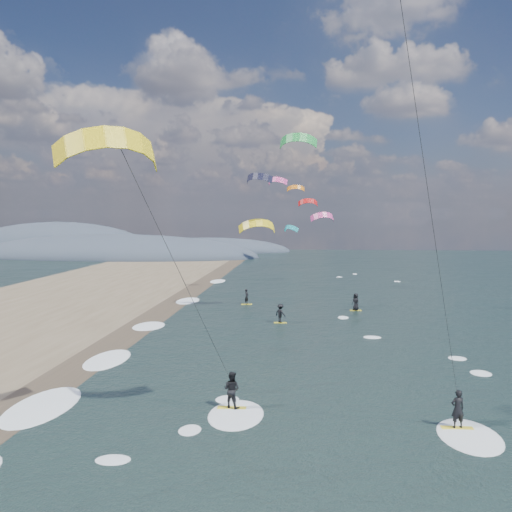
{
  "coord_description": "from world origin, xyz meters",
  "views": [
    {
      "loc": [
        1.84,
        -20.17,
        9.39
      ],
      "look_at": [
        -1.0,
        12.0,
        7.0
      ],
      "focal_mm": 40.0,
      "sensor_mm": 36.0,
      "label": 1
    }
  ],
  "objects": [
    {
      "name": "far_kitesurfers",
      "position": [
        1.37,
        32.38,
        0.84
      ],
      "size": [
        12.06,
        10.63,
        1.7
      ],
      "color": "yellow",
      "rests_on": "ground"
    },
    {
      "name": "coastal_hills",
      "position": [
        -44.84,
        107.86,
        0.0
      ],
      "size": [
        80.0,
        41.0,
        15.0
      ],
      "color": "#3D4756",
      "rests_on": "ground"
    },
    {
      "name": "ground",
      "position": [
        0.0,
        0.0,
        0.0
      ],
      "size": [
        260.0,
        260.0,
        0.0
      ],
      "primitive_type": "plane",
      "color": "black",
      "rests_on": "ground"
    },
    {
      "name": "kitesurfer_near_a",
      "position": [
        5.32,
        -0.13,
        14.47
      ],
      "size": [
        7.73,
        8.4,
        18.86
      ],
      "color": "yellow",
      "rests_on": "ground"
    },
    {
      "name": "wet_sand_strip",
      "position": [
        -12.0,
        10.0,
        0.0
      ],
      "size": [
        3.0,
        240.0,
        0.0
      ],
      "primitive_type": "cube",
      "color": "#382D23",
      "rests_on": "ground"
    },
    {
      "name": "bg_kite_field",
      "position": [
        -0.6,
        59.5,
        11.93
      ],
      "size": [
        11.87,
        60.42,
        10.42
      ],
      "color": "orange",
      "rests_on": "ground"
    },
    {
      "name": "shoreline_surf",
      "position": [
        -10.8,
        14.75,
        0.0
      ],
      "size": [
        2.4,
        79.4,
        0.11
      ],
      "color": "white",
      "rests_on": "ground"
    },
    {
      "name": "kitesurfer_near_b",
      "position": [
        -4.08,
        2.19,
        8.62
      ],
      "size": [
        7.18,
        9.11,
        13.28
      ],
      "color": "yellow",
      "rests_on": "ground"
    }
  ]
}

